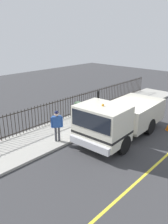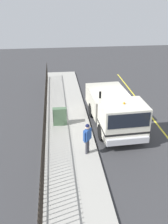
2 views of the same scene
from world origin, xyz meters
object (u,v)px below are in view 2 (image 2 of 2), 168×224
Objects in this scene: worker_standing at (87,136)px; traffic_cone at (127,102)px; work_truck at (115,109)px; utility_cabinet at (60,117)px.

traffic_cone is at bearing 5.16° from worker_standing.
traffic_cone is at bearing -121.13° from work_truck.
worker_standing is 3.57m from utility_cabinet.
worker_standing reaches higher than traffic_cone.
utility_cabinet is at bearing -11.77° from work_truck.
work_truck is 3.53m from utility_cabinet.
utility_cabinet is at bearing 26.66° from traffic_cone.
work_truck is at bearing 61.42° from traffic_cone.
worker_standing is 1.51× the size of utility_cabinet.
worker_standing is at bearing 56.97° from traffic_cone.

